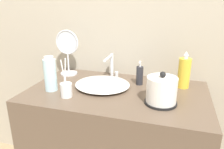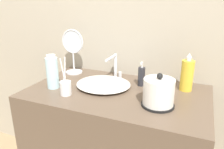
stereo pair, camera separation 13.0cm
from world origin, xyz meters
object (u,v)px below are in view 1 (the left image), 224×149
object	(u,v)px
faucet	(111,64)
shampoo_bottle	(184,73)
mouthwash_bottle	(50,74)
toothbrush_cup	(66,89)
vanity_mirror	(67,51)
lotion_bottle	(140,75)
electric_kettle	(161,92)

from	to	relation	value
faucet	shampoo_bottle	size ratio (longest dim) A/B	0.75
shampoo_bottle	mouthwash_bottle	size ratio (longest dim) A/B	1.09
toothbrush_cup	vanity_mirror	world-z (taller)	vanity_mirror
faucet	lotion_bottle	world-z (taller)	faucet
electric_kettle	vanity_mirror	bearing A→B (deg)	156.59
toothbrush_cup	lotion_bottle	size ratio (longest dim) A/B	1.42
electric_kettle	shampoo_bottle	distance (m)	0.30
toothbrush_cup	shampoo_bottle	size ratio (longest dim) A/B	0.97
vanity_mirror	mouthwash_bottle	bearing A→B (deg)	-82.58
faucet	electric_kettle	distance (m)	0.48
toothbrush_cup	lotion_bottle	xyz separation A→B (m)	(0.36, 0.31, 0.02)
toothbrush_cup	faucet	bearing A→B (deg)	67.61
mouthwash_bottle	vanity_mirror	xyz separation A→B (m)	(-0.04, 0.30, 0.07)
electric_kettle	shampoo_bottle	size ratio (longest dim) A/B	0.78
electric_kettle	lotion_bottle	size ratio (longest dim) A/B	1.14
electric_kettle	mouthwash_bottle	world-z (taller)	mouthwash_bottle
electric_kettle	toothbrush_cup	distance (m)	0.52
shampoo_bottle	toothbrush_cup	bearing A→B (deg)	-151.84
faucet	mouthwash_bottle	xyz separation A→B (m)	(-0.29, -0.31, 0.00)
electric_kettle	mouthwash_bottle	xyz separation A→B (m)	(-0.65, -0.00, 0.03)
lotion_bottle	vanity_mirror	distance (m)	0.55
lotion_bottle	faucet	bearing A→B (deg)	162.62
lotion_bottle	vanity_mirror	size ratio (longest dim) A/B	0.48
toothbrush_cup	shampoo_bottle	xyz separation A→B (m)	(0.63, 0.34, 0.05)
lotion_bottle	mouthwash_bottle	world-z (taller)	mouthwash_bottle
mouthwash_bottle	electric_kettle	bearing A→B (deg)	0.34
faucet	electric_kettle	xyz separation A→B (m)	(0.37, -0.31, -0.03)
toothbrush_cup	lotion_bottle	bearing A→B (deg)	40.26
electric_kettle	toothbrush_cup	world-z (taller)	toothbrush_cup
electric_kettle	vanity_mirror	distance (m)	0.76
lotion_bottle	shampoo_bottle	world-z (taller)	shampoo_bottle
faucet	vanity_mirror	size ratio (longest dim) A/B	0.53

